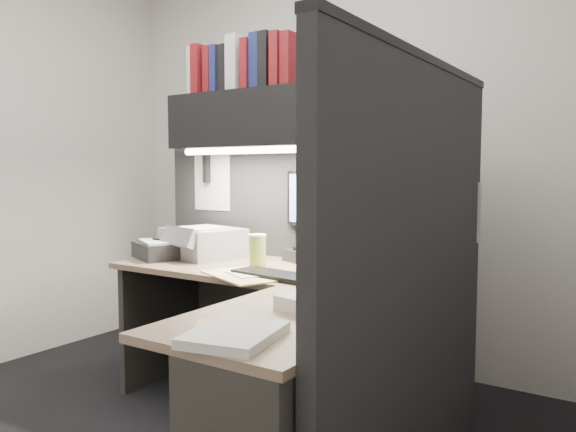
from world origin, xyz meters
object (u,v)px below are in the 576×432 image
Objects in this scene: monitor at (315,227)px; overhead_shelf at (299,117)px; coffee_cup at (257,252)px; printer at (203,243)px; keyboard at (278,276)px; desk at (261,369)px; telephone at (412,266)px; notebook_stack at (161,250)px.

overhead_shelf is at bearing -109.64° from monitor.
printer is at bearing 167.26° from coffee_cup.
overhead_shelf is at bearing 116.37° from keyboard.
desk is 8.34× the size of telephone.
overhead_shelf reaches higher than telephone.
monitor reaches higher than printer.
desk is 0.91m from telephone.
coffee_cup reaches higher than notebook_stack.
monitor is 1.20× the size of printer.
keyboard is 1.14× the size of printer.
monitor reaches higher than keyboard.
desk is at bearing -51.70° from monitor.
keyboard is 2.31× the size of telephone.
keyboard is (0.13, -0.39, -0.76)m from overhead_shelf.
keyboard is at bearing -124.70° from telephone.
overhead_shelf is at bearing 111.79° from desk.
desk is 3.61× the size of keyboard.
printer is at bearing -159.86° from telephone.
desk is 1.10× the size of overhead_shelf.
coffee_cup is (-0.43, 0.56, 0.37)m from desk.
coffee_cup is at bearing 127.43° from desk.
monitor is at bearing 48.52° from overhead_shelf.
monitor is 2.42× the size of telephone.
monitor is 0.68m from printer.
coffee_cup is (-0.18, -0.26, -0.12)m from monitor.
notebook_stack is at bearing -161.08° from overhead_shelf.
coffee_cup reaches higher than telephone.
printer reaches higher than notebook_stack.
overhead_shelf is 0.73m from coffee_cup.
overhead_shelf is 3.76× the size of printer.
printer is at bearing 45.46° from notebook_stack.
desk is at bearing -25.05° from notebook_stack.
coffee_cup is at bearing 5.74° from notebook_stack.
monitor is (-0.24, 0.82, 0.48)m from desk.
printer is at bearing -144.54° from monitor.
telephone is 0.68× the size of notebook_stack.
coffee_cup is 0.63m from notebook_stack.
coffee_cup is at bearing 150.87° from keyboard.
monitor is 1.65× the size of notebook_stack.
coffee_cup is at bearing -103.27° from monitor.
overhead_shelf reaches higher than keyboard.
telephone is (0.32, 0.79, 0.33)m from desk.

